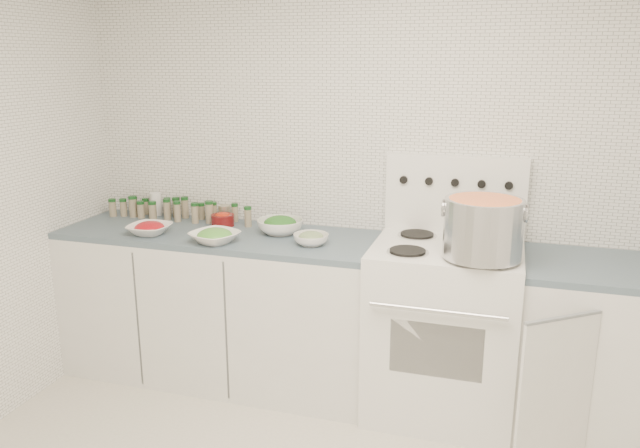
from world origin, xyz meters
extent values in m
cube|color=white|center=(0.00, 1.51, 1.25)|extent=(3.50, 0.02, 2.50)
cube|color=white|center=(-0.82, 1.19, 0.43)|extent=(1.85, 0.62, 0.86)
cube|color=#48616D|center=(-0.82, 1.19, 0.88)|extent=(1.85, 0.62, 0.03)
cube|color=white|center=(0.48, 1.18, 0.46)|extent=(0.76, 0.65, 0.92)
cube|color=black|center=(0.48, 0.86, 0.50)|extent=(0.45, 0.01, 0.28)
cylinder|color=silver|center=(0.48, 0.82, 0.72)|extent=(0.65, 0.02, 0.02)
cube|color=white|center=(0.48, 1.18, 0.93)|extent=(0.76, 0.65, 0.01)
cube|color=white|center=(0.48, 1.47, 1.15)|extent=(0.76, 0.06, 0.43)
cylinder|color=silver|center=(0.30, 1.02, 0.94)|extent=(0.21, 0.21, 0.01)
cylinder|color=black|center=(0.30, 1.02, 0.94)|extent=(0.18, 0.18, 0.01)
cylinder|color=silver|center=(0.66, 1.02, 0.94)|extent=(0.21, 0.21, 0.01)
cylinder|color=black|center=(0.66, 1.02, 0.94)|extent=(0.18, 0.18, 0.01)
cylinder|color=silver|center=(0.30, 1.33, 0.94)|extent=(0.21, 0.21, 0.01)
cylinder|color=black|center=(0.30, 1.33, 0.94)|extent=(0.18, 0.18, 0.01)
cylinder|color=silver|center=(0.66, 1.33, 0.94)|extent=(0.21, 0.21, 0.01)
cylinder|color=black|center=(0.66, 1.33, 0.94)|extent=(0.18, 0.18, 0.01)
cylinder|color=black|center=(0.20, 1.44, 1.22)|extent=(0.04, 0.02, 0.04)
cylinder|color=black|center=(0.34, 1.44, 1.22)|extent=(0.04, 0.02, 0.04)
cylinder|color=black|center=(0.48, 1.44, 1.22)|extent=(0.04, 0.02, 0.04)
cylinder|color=black|center=(0.62, 1.44, 1.22)|extent=(0.04, 0.02, 0.04)
cylinder|color=black|center=(0.76, 1.44, 1.22)|extent=(0.04, 0.02, 0.04)
cube|color=white|center=(1.30, 1.19, 0.43)|extent=(0.89, 0.62, 0.86)
cube|color=#48616D|center=(1.30, 1.19, 0.88)|extent=(0.89, 0.62, 0.03)
cube|color=white|center=(1.03, 0.76, 0.43)|extent=(0.33, 0.26, 0.70)
cylinder|color=silver|center=(0.66, 1.01, 1.09)|extent=(0.37, 0.37, 0.28)
cylinder|color=orange|center=(0.66, 1.01, 1.22)|extent=(0.34, 0.34, 0.03)
torus|color=silver|center=(0.47, 1.01, 1.17)|extent=(0.01, 0.09, 0.09)
torus|color=silver|center=(0.85, 1.01, 1.17)|extent=(0.01, 0.09, 0.09)
imported|color=white|center=(-1.18, 1.04, 0.93)|extent=(0.24, 0.24, 0.06)
ellipsoid|color=red|center=(-1.18, 1.04, 0.94)|extent=(0.17, 0.17, 0.08)
imported|color=white|center=(-0.75, 0.99, 0.93)|extent=(0.32, 0.32, 0.06)
ellipsoid|color=#499A32|center=(-0.75, 0.99, 0.94)|extent=(0.18, 0.18, 0.08)
imported|color=white|center=(-0.47, 1.27, 0.94)|extent=(0.29, 0.29, 0.08)
ellipsoid|color=#1C5819|center=(-0.47, 1.27, 0.96)|extent=(0.19, 0.19, 0.08)
imported|color=white|center=(-0.24, 1.11, 0.93)|extent=(0.20, 0.20, 0.06)
ellipsoid|color=#295321|center=(-0.24, 1.11, 0.95)|extent=(0.14, 0.14, 0.06)
cylinder|color=#5A0F10|center=(-0.86, 1.33, 0.93)|extent=(0.14, 0.14, 0.07)
ellipsoid|color=red|center=(-0.86, 1.33, 0.96)|extent=(0.10, 0.10, 0.05)
cylinder|color=white|center=(-1.39, 1.45, 0.97)|extent=(0.09, 0.09, 0.14)
cylinder|color=#B4AF98|center=(-0.91, 1.45, 0.95)|extent=(0.09, 0.09, 0.10)
cylinder|color=gray|center=(-1.54, 1.44, 0.95)|extent=(0.04, 0.04, 0.09)
cylinder|color=#134519|center=(-1.54, 1.44, 1.00)|extent=(0.04, 0.04, 0.02)
cylinder|color=gray|center=(-1.46, 1.45, 0.94)|extent=(0.04, 0.04, 0.09)
cylinder|color=#134519|center=(-1.46, 1.45, 0.99)|extent=(0.04, 0.04, 0.02)
cylinder|color=gray|center=(-1.29, 1.43, 0.95)|extent=(0.04, 0.04, 0.10)
cylinder|color=#134519|center=(-1.29, 1.43, 1.01)|extent=(0.04, 0.04, 0.02)
cylinder|color=gray|center=(-1.23, 1.44, 0.95)|extent=(0.05, 0.05, 0.11)
cylinder|color=#134519|center=(-1.23, 1.44, 1.02)|extent=(0.05, 0.05, 0.02)
cylinder|color=gray|center=(-1.17, 1.43, 0.96)|extent=(0.04, 0.04, 0.12)
cylinder|color=#134519|center=(-1.17, 1.43, 1.03)|extent=(0.05, 0.05, 0.02)
cylinder|color=gray|center=(-1.06, 1.43, 0.94)|extent=(0.04, 0.04, 0.09)
cylinder|color=#134519|center=(-1.06, 1.43, 0.99)|extent=(0.04, 0.04, 0.02)
cylinder|color=gray|center=(-0.97, 1.43, 0.95)|extent=(0.04, 0.04, 0.10)
cylinder|color=#134519|center=(-0.97, 1.43, 1.01)|extent=(0.04, 0.04, 0.02)
cylinder|color=gray|center=(-0.83, 1.44, 0.95)|extent=(0.04, 0.04, 0.10)
cylinder|color=#134519|center=(-0.83, 1.44, 1.00)|extent=(0.04, 0.04, 0.02)
cylinder|color=gray|center=(-1.57, 1.36, 0.95)|extent=(0.04, 0.04, 0.10)
cylinder|color=#134519|center=(-1.57, 1.36, 1.00)|extent=(0.04, 0.04, 0.02)
cylinder|color=gray|center=(-1.43, 1.35, 0.94)|extent=(0.04, 0.04, 0.09)
cylinder|color=#134519|center=(-1.43, 1.35, 1.00)|extent=(0.05, 0.05, 0.02)
cylinder|color=gray|center=(-1.35, 1.35, 0.95)|extent=(0.05, 0.05, 0.09)
cylinder|color=#134519|center=(-1.35, 1.35, 1.00)|extent=(0.05, 0.05, 0.02)
cylinder|color=gray|center=(-1.25, 1.36, 0.96)|extent=(0.04, 0.04, 0.11)
cylinder|color=#134519|center=(-1.25, 1.36, 1.02)|extent=(0.04, 0.04, 0.02)
cylinder|color=gray|center=(-1.17, 1.34, 0.96)|extent=(0.04, 0.04, 0.11)
cylinder|color=#134519|center=(-1.17, 1.34, 1.02)|extent=(0.04, 0.04, 0.02)
cylinder|color=gray|center=(-1.05, 1.34, 0.95)|extent=(0.04, 0.04, 0.11)
cylinder|color=#134519|center=(-1.05, 1.34, 1.02)|extent=(0.04, 0.04, 0.02)
cylinder|color=gray|center=(-0.97, 1.36, 0.96)|extent=(0.05, 0.05, 0.12)
cylinder|color=#134519|center=(-0.97, 1.36, 1.03)|extent=(0.05, 0.05, 0.02)
cylinder|color=gray|center=(-0.71, 1.35, 0.95)|extent=(0.04, 0.04, 0.10)
cylinder|color=#134519|center=(-0.71, 1.35, 1.01)|extent=(0.04, 0.04, 0.02)
cylinder|color=gray|center=(-1.63, 1.34, 0.95)|extent=(0.04, 0.04, 0.10)
cylinder|color=#134519|center=(-1.63, 1.34, 1.00)|extent=(0.05, 0.05, 0.02)
cylinder|color=gray|center=(-1.50, 1.36, 0.96)|extent=(0.05, 0.05, 0.12)
cylinder|color=#134519|center=(-1.50, 1.36, 1.03)|extent=(0.05, 0.05, 0.02)
camera|label=1|loc=(0.75, -1.95, 1.87)|focal=35.00mm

